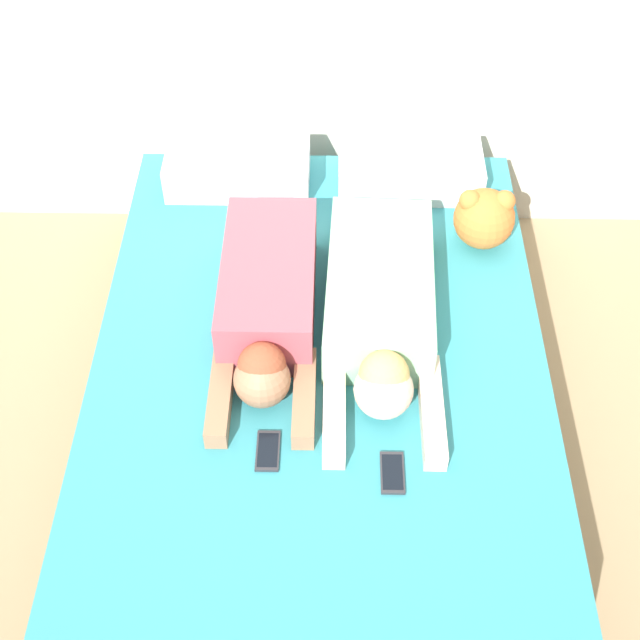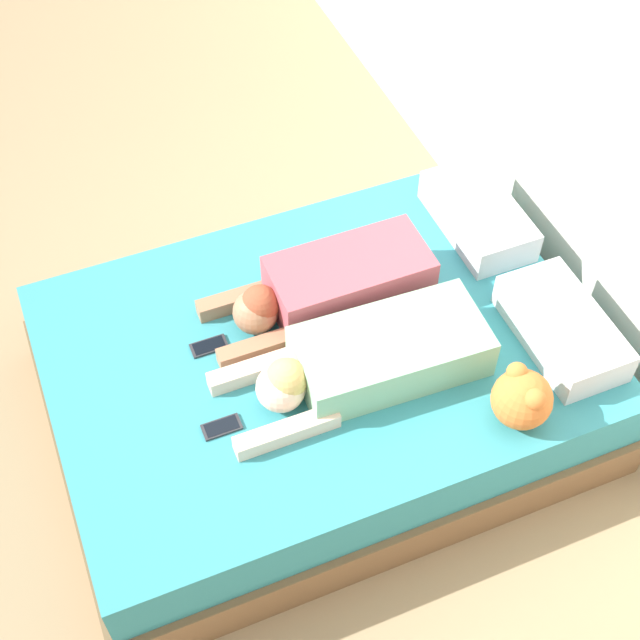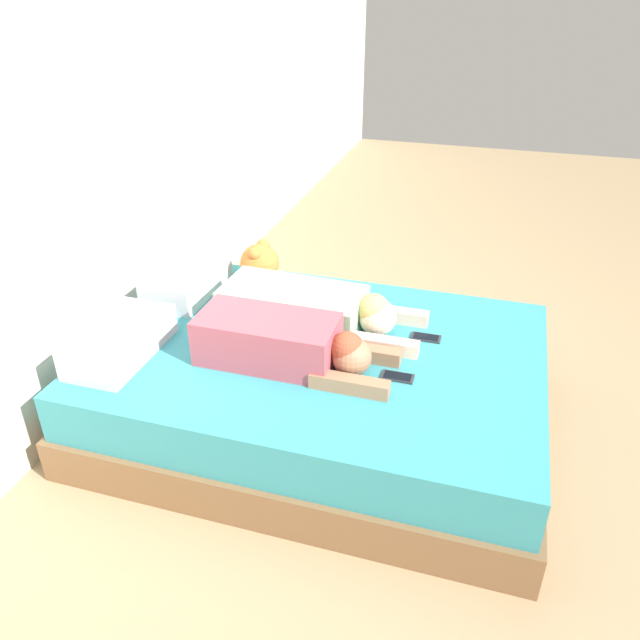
{
  "view_description": "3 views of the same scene",
  "coord_description": "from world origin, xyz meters",
  "px_view_note": "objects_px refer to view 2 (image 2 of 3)",
  "views": [
    {
      "loc": [
        0.03,
        -1.95,
        2.76
      ],
      "look_at": [
        0.0,
        0.0,
        0.61
      ],
      "focal_mm": 50.0,
      "sensor_mm": 36.0,
      "label": 1
    },
    {
      "loc": [
        2.01,
        -0.83,
        3.27
      ],
      "look_at": [
        0.0,
        0.0,
        0.61
      ],
      "focal_mm": 50.0,
      "sensor_mm": 36.0,
      "label": 2
    },
    {
      "loc": [
        -2.48,
        -0.75,
        2.1
      ],
      "look_at": [
        0.0,
        0.0,
        0.61
      ],
      "focal_mm": 35.0,
      "sensor_mm": 36.0,
      "label": 3
    }
  ],
  "objects_px": {
    "cell_phone_right": "(222,427)",
    "cell_phone_left": "(209,346)",
    "bed": "(320,378)",
    "pillow_head_left": "(478,216)",
    "person_right": "(365,360)",
    "pillow_head_right": "(562,328)",
    "person_left": "(328,287)",
    "plush_toy": "(522,398)"
  },
  "relations": [
    {
      "from": "bed",
      "to": "pillow_head_right",
      "type": "bearing_deg",
      "value": 68.95
    },
    {
      "from": "pillow_head_right",
      "to": "cell_phone_left",
      "type": "distance_m",
      "value": 1.4
    },
    {
      "from": "bed",
      "to": "pillow_head_left",
      "type": "xyz_separation_m",
      "value": [
        -0.34,
        0.89,
        0.31
      ]
    },
    {
      "from": "bed",
      "to": "person_left",
      "type": "xyz_separation_m",
      "value": [
        -0.18,
        0.11,
        0.34
      ]
    },
    {
      "from": "bed",
      "to": "cell_phone_right",
      "type": "height_order",
      "value": "cell_phone_right"
    },
    {
      "from": "cell_phone_left",
      "to": "plush_toy",
      "type": "xyz_separation_m",
      "value": [
        0.75,
        0.97,
        0.12
      ]
    },
    {
      "from": "person_right",
      "to": "pillow_head_right",
      "type": "bearing_deg",
      "value": 79.91
    },
    {
      "from": "person_left",
      "to": "cell_phone_left",
      "type": "distance_m",
      "value": 0.53
    },
    {
      "from": "cell_phone_right",
      "to": "plush_toy",
      "type": "distance_m",
      "value": 1.11
    },
    {
      "from": "person_left",
      "to": "cell_phone_left",
      "type": "height_order",
      "value": "person_left"
    },
    {
      "from": "bed",
      "to": "pillow_head_right",
      "type": "distance_m",
      "value": 1.0
    },
    {
      "from": "cell_phone_left",
      "to": "cell_phone_right",
      "type": "distance_m",
      "value": 0.39
    },
    {
      "from": "person_left",
      "to": "person_right",
      "type": "height_order",
      "value": "person_left"
    },
    {
      "from": "pillow_head_right",
      "to": "cell_phone_left",
      "type": "relative_size",
      "value": 3.89
    },
    {
      "from": "plush_toy",
      "to": "pillow_head_right",
      "type": "bearing_deg",
      "value": 126.91
    },
    {
      "from": "pillow_head_left",
      "to": "cell_phone_right",
      "type": "bearing_deg",
      "value": -67.54
    },
    {
      "from": "pillow_head_left",
      "to": "person_left",
      "type": "xyz_separation_m",
      "value": [
        0.16,
        -0.78,
        0.03
      ]
    },
    {
      "from": "bed",
      "to": "person_right",
      "type": "distance_m",
      "value": 0.4
    },
    {
      "from": "pillow_head_right",
      "to": "cell_phone_right",
      "type": "height_order",
      "value": "pillow_head_right"
    },
    {
      "from": "person_right",
      "to": "plush_toy",
      "type": "distance_m",
      "value": 0.6
    },
    {
      "from": "person_right",
      "to": "person_left",
      "type": "bearing_deg",
      "value": 179.08
    },
    {
      "from": "pillow_head_left",
      "to": "plush_toy",
      "type": "height_order",
      "value": "plush_toy"
    },
    {
      "from": "person_right",
      "to": "cell_phone_left",
      "type": "height_order",
      "value": "person_right"
    },
    {
      "from": "pillow_head_left",
      "to": "person_left",
      "type": "distance_m",
      "value": 0.8
    },
    {
      "from": "pillow_head_left",
      "to": "person_right",
      "type": "xyz_separation_m",
      "value": [
        0.55,
        -0.79,
        0.02
      ]
    },
    {
      "from": "cell_phone_right",
      "to": "cell_phone_left",
      "type": "bearing_deg",
      "value": 169.2
    },
    {
      "from": "pillow_head_right",
      "to": "cell_phone_left",
      "type": "bearing_deg",
      "value": -110.8
    },
    {
      "from": "person_left",
      "to": "plush_toy",
      "type": "bearing_deg",
      "value": 29.55
    },
    {
      "from": "cell_phone_right",
      "to": "bed",
      "type": "bearing_deg",
      "value": 114.95
    },
    {
      "from": "pillow_head_left",
      "to": "cell_phone_right",
      "type": "distance_m",
      "value": 1.49
    },
    {
      "from": "person_right",
      "to": "plush_toy",
      "type": "xyz_separation_m",
      "value": [
        0.4,
        0.45,
        0.03
      ]
    },
    {
      "from": "person_left",
      "to": "bed",
      "type": "bearing_deg",
      "value": -31.47
    },
    {
      "from": "person_right",
      "to": "cell_phone_right",
      "type": "xyz_separation_m",
      "value": [
        0.02,
        -0.59,
        -0.09
      ]
    },
    {
      "from": "person_left",
      "to": "plush_toy",
      "type": "distance_m",
      "value": 0.89
    },
    {
      "from": "cell_phone_left",
      "to": "cell_phone_right",
      "type": "bearing_deg",
      "value": -10.8
    },
    {
      "from": "pillow_head_right",
      "to": "person_left",
      "type": "relative_size",
      "value": 0.61
    },
    {
      "from": "cell_phone_right",
      "to": "plush_toy",
      "type": "height_order",
      "value": "plush_toy"
    },
    {
      "from": "pillow_head_right",
      "to": "plush_toy",
      "type": "height_order",
      "value": "plush_toy"
    },
    {
      "from": "person_left",
      "to": "cell_phone_right",
      "type": "xyz_separation_m",
      "value": [
        0.41,
        -0.6,
        -0.1
      ]
    },
    {
      "from": "bed",
      "to": "cell_phone_right",
      "type": "distance_m",
      "value": 0.59
    },
    {
      "from": "pillow_head_left",
      "to": "person_right",
      "type": "distance_m",
      "value": 0.96
    },
    {
      "from": "pillow_head_left",
      "to": "plush_toy",
      "type": "relative_size",
      "value": 2.38
    }
  ]
}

